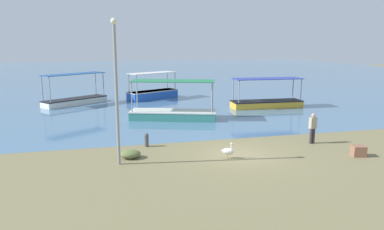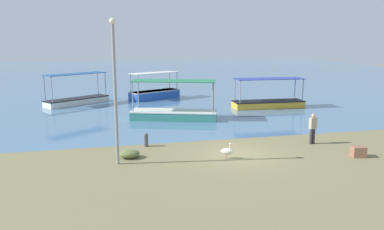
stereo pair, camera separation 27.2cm
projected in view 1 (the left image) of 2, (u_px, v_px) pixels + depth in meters
ground at (239, 155)px, 18.72m from camera, size 120.00×120.00×0.00m
harbor_water at (138, 74)px, 64.40m from camera, size 110.00×90.00×0.00m
fishing_boat_near_left at (173, 112)px, 27.13m from camera, size 6.48×3.82×2.82m
fishing_boat_near_right at (75, 99)px, 33.54m from camera, size 5.69×4.68×2.75m
fishing_boat_center at (153, 93)px, 36.73m from camera, size 5.30×3.78×2.58m
fishing_boat_far_left at (267, 102)px, 32.00m from camera, size 6.13×2.07×2.49m
pelican at (228, 151)px, 18.04m from camera, size 0.76×0.49×0.80m
lamp_post at (116, 86)px, 16.56m from camera, size 0.28×0.28×6.57m
mooring_bollard at (147, 139)px, 20.09m from camera, size 0.23×0.23×0.74m
fisherman_standing at (313, 127)px, 20.63m from camera, size 0.43×0.28×1.69m
net_pile at (131, 154)px, 18.14m from camera, size 0.99×0.84×0.40m
cargo_crate at (358, 151)px, 18.45m from camera, size 0.74×0.68×0.52m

